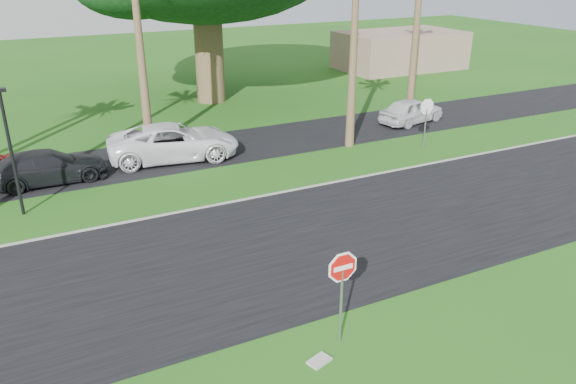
% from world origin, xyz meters
% --- Properties ---
extents(ground, '(120.00, 120.00, 0.00)m').
position_xyz_m(ground, '(0.00, 0.00, 0.00)').
color(ground, '#205415').
rests_on(ground, ground).
extents(road, '(120.00, 8.00, 0.02)m').
position_xyz_m(road, '(0.00, 2.00, 0.01)').
color(road, black).
rests_on(road, ground).
extents(parking_strip, '(120.00, 5.00, 0.02)m').
position_xyz_m(parking_strip, '(0.00, 12.50, 0.01)').
color(parking_strip, black).
rests_on(parking_strip, ground).
extents(curb, '(120.00, 0.12, 0.06)m').
position_xyz_m(curb, '(0.00, 6.05, 0.03)').
color(curb, gray).
rests_on(curb, ground).
extents(stop_sign_near, '(1.05, 0.07, 2.62)m').
position_xyz_m(stop_sign_near, '(0.50, -3.00, 1.77)').
color(stop_sign_near, gray).
rests_on(stop_sign_near, ground).
extents(stop_sign_far, '(1.05, 0.07, 2.62)m').
position_xyz_m(stop_sign_far, '(12.00, 8.00, 1.77)').
color(stop_sign_far, gray).
rests_on(stop_sign_far, ground).
extents(streetlight_right, '(0.45, 0.25, 4.64)m').
position_xyz_m(streetlight_right, '(-6.00, 8.50, 2.65)').
color(streetlight_right, black).
rests_on(streetlight_right, ground).
extents(building_far, '(10.00, 6.00, 3.00)m').
position_xyz_m(building_far, '(24.00, 26.00, 1.50)').
color(building_far, gray).
rests_on(building_far, ground).
extents(car_dark, '(4.76, 2.05, 1.36)m').
position_xyz_m(car_dark, '(-4.81, 11.37, 0.68)').
color(car_dark, black).
rests_on(car_dark, ground).
extents(car_minivan, '(6.27, 3.60, 1.65)m').
position_xyz_m(car_minivan, '(0.67, 11.92, 0.82)').
color(car_minivan, white).
rests_on(car_minivan, ground).
extents(car_pickup, '(4.42, 2.56, 1.41)m').
position_xyz_m(car_pickup, '(14.32, 11.94, 0.71)').
color(car_pickup, silver).
rests_on(car_pickup, ground).
extents(utility_slab, '(0.63, 0.50, 0.06)m').
position_xyz_m(utility_slab, '(-0.30, -3.42, 0.03)').
color(utility_slab, '#A09F98').
rests_on(utility_slab, ground).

